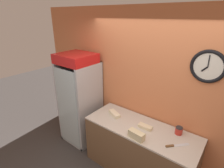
# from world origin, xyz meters

# --- Properties ---
(wall_back) EXTENTS (5.20, 0.10, 2.70)m
(wall_back) POSITION_xyz_m (0.01, 1.30, 1.36)
(wall_back) COLOR #D17547
(wall_back) RESTS_ON ground_plane
(prep_counter) EXTENTS (1.81, 0.70, 0.89)m
(prep_counter) POSITION_xyz_m (0.00, 0.90, 0.44)
(prep_counter) COLOR brown
(prep_counter) RESTS_ON ground_plane
(beverage_cooler) EXTENTS (0.67, 0.68, 1.89)m
(beverage_cooler) POSITION_xyz_m (-1.42, 0.96, 1.02)
(beverage_cooler) COLOR #B2B7BC
(beverage_cooler) RESTS_ON ground_plane
(sandwich_stack_bottom) EXTENTS (0.25, 0.13, 0.06)m
(sandwich_stack_bottom) POSITION_xyz_m (0.08, 0.62, 0.92)
(sandwich_stack_bottom) COLOR beige
(sandwich_stack_bottom) RESTS_ON prep_counter
(sandwich_stack_middle) EXTENTS (0.25, 0.13, 0.06)m
(sandwich_stack_middle) POSITION_xyz_m (0.08, 0.62, 0.98)
(sandwich_stack_middle) COLOR beige
(sandwich_stack_middle) RESTS_ON sandwich_stack_bottom
(sandwich_flat_left) EXTENTS (0.22, 0.09, 0.05)m
(sandwich_flat_left) POSITION_xyz_m (0.07, 0.92, 0.91)
(sandwich_flat_left) COLOR beige
(sandwich_flat_left) RESTS_ON prep_counter
(sandwich_flat_right) EXTENTS (0.27, 0.19, 0.06)m
(sandwich_flat_right) POSITION_xyz_m (-0.55, 0.93, 0.92)
(sandwich_flat_right) COLOR beige
(sandwich_flat_right) RESTS_ON prep_counter
(chefs_knife) EXTENTS (0.25, 0.28, 0.02)m
(chefs_knife) POSITION_xyz_m (0.57, 0.81, 0.90)
(chefs_knife) COLOR silver
(chefs_knife) RESTS_ON prep_counter
(condiment_jar) EXTENTS (0.11, 0.11, 0.12)m
(condiment_jar) POSITION_xyz_m (0.53, 1.11, 0.94)
(condiment_jar) COLOR #B72D23
(condiment_jar) RESTS_ON prep_counter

